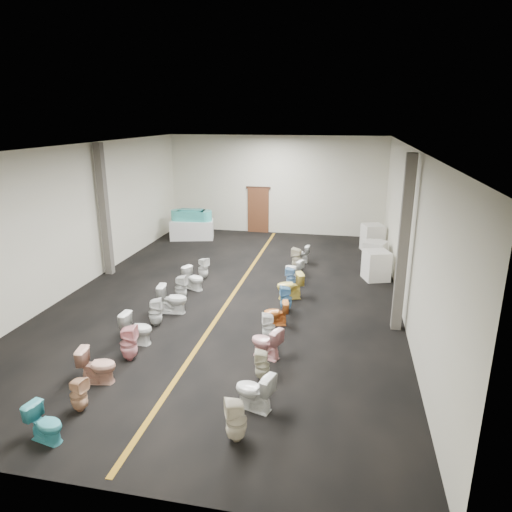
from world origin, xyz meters
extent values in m
plane|color=black|center=(0.00, 0.00, 0.00)|extent=(16.00, 16.00, 0.00)
plane|color=black|center=(0.00, 0.00, 4.50)|extent=(16.00, 16.00, 0.00)
plane|color=beige|center=(0.00, 8.00, 2.25)|extent=(10.00, 0.00, 10.00)
plane|color=beige|center=(0.00, -8.00, 2.25)|extent=(10.00, 0.00, 10.00)
plane|color=beige|center=(-5.00, 0.00, 2.25)|extent=(0.00, 16.00, 16.00)
plane|color=beige|center=(5.00, 0.00, 2.25)|extent=(0.00, 16.00, 16.00)
cube|color=#956615|center=(0.00, 0.00, 0.00)|extent=(0.12, 15.60, 0.01)
cube|color=#562D19|center=(-0.80, 7.94, 1.05)|extent=(1.00, 0.10, 2.10)
cube|color=#331C11|center=(-0.80, 7.95, 2.12)|extent=(1.15, 0.08, 0.10)
cube|color=#59544C|center=(-4.75, 1.00, 2.25)|extent=(0.25, 0.25, 4.50)
cube|color=#59544C|center=(4.75, -1.50, 2.25)|extent=(0.25, 0.25, 4.50)
cube|color=silver|center=(-3.48, 6.11, 0.42)|extent=(2.07, 1.38, 0.84)
cube|color=#3FB7AF|center=(-3.48, 6.11, 1.05)|extent=(1.23, 0.72, 0.50)
cylinder|color=#3FB7AF|center=(-4.08, 6.08, 1.05)|extent=(0.66, 0.66, 0.50)
cylinder|color=#3FB7AF|center=(-2.88, 6.15, 1.05)|extent=(0.66, 0.66, 0.50)
cube|color=teal|center=(-3.48, 6.11, 1.25)|extent=(1.02, 0.51, 0.20)
cube|color=white|center=(4.40, 2.23, 0.50)|extent=(0.98, 0.98, 0.99)
cube|color=silver|center=(4.40, 3.45, 0.50)|extent=(0.92, 0.92, 0.99)
cube|color=silver|center=(4.40, 4.20, 0.41)|extent=(0.83, 0.83, 0.81)
cube|color=silver|center=(4.40, 5.75, 0.55)|extent=(0.98, 0.98, 1.10)
imported|color=teal|center=(-1.46, -7.19, 0.34)|extent=(0.72, 0.50, 0.67)
imported|color=tan|center=(-1.38, -6.33, 0.35)|extent=(0.37, 0.36, 0.69)
imported|color=#D79E88|center=(-1.54, -5.37, 0.39)|extent=(0.82, 0.55, 0.77)
imported|color=pink|center=(-1.32, -4.41, 0.42)|extent=(0.44, 0.43, 0.84)
imported|color=white|center=(-1.49, -3.62, 0.39)|extent=(0.78, 0.47, 0.78)
imported|color=silver|center=(-1.46, -2.62, 0.38)|extent=(0.43, 0.43, 0.77)
imported|color=silver|center=(-1.32, -1.73, 0.41)|extent=(0.85, 0.54, 0.82)
imported|color=silver|center=(-1.43, -0.81, 0.39)|extent=(0.36, 0.35, 0.78)
imported|color=white|center=(-1.34, 0.12, 0.36)|extent=(0.82, 0.66, 0.73)
imported|color=white|center=(-1.35, 1.13, 0.37)|extent=(0.45, 0.44, 0.74)
imported|color=beige|center=(1.70, -6.55, 0.40)|extent=(0.48, 0.48, 0.80)
imported|color=white|center=(1.82, -5.62, 0.39)|extent=(0.86, 0.64, 0.78)
imported|color=beige|center=(1.79, -4.61, 0.34)|extent=(0.35, 0.34, 0.68)
imported|color=#EEA8AA|center=(1.69, -3.67, 0.38)|extent=(0.85, 0.67, 0.76)
imported|color=white|center=(1.61, -2.84, 0.36)|extent=(0.40, 0.39, 0.71)
imported|color=orange|center=(1.65, -1.94, 0.33)|extent=(0.72, 0.50, 0.67)
imported|color=#619FCE|center=(1.78, -0.99, 0.38)|extent=(0.42, 0.41, 0.75)
imported|color=#F2D75E|center=(1.77, -0.05, 0.41)|extent=(0.90, 0.70, 0.81)
imported|color=#79AADA|center=(1.69, 0.82, 0.35)|extent=(0.37, 0.36, 0.69)
imported|color=white|center=(1.66, 1.82, 0.33)|extent=(0.74, 0.58, 0.66)
imported|color=beige|center=(1.67, 2.69, 0.41)|extent=(0.43, 0.43, 0.82)
imported|color=silver|center=(1.70, 3.63, 0.33)|extent=(0.69, 0.44, 0.66)
camera|label=1|loc=(3.34, -12.89, 5.32)|focal=32.00mm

